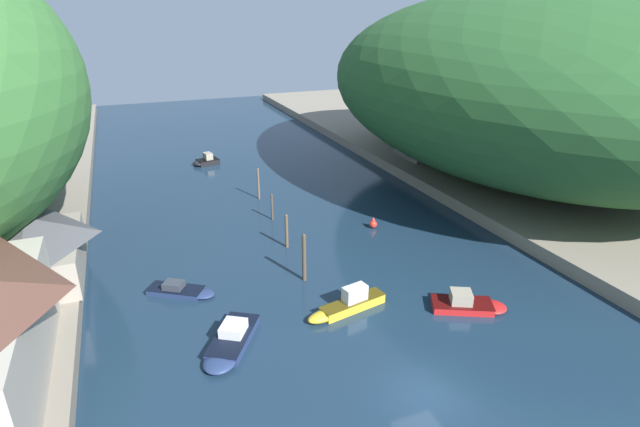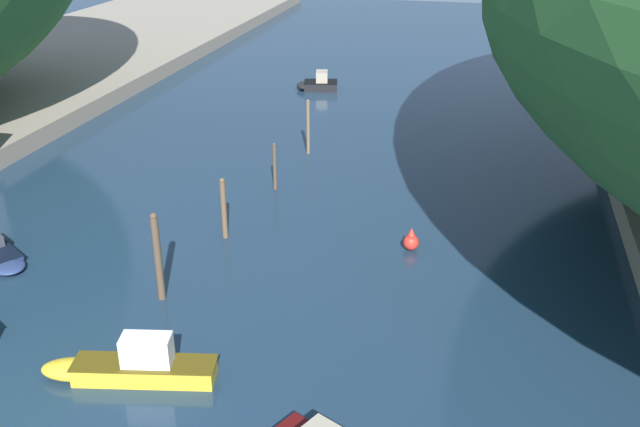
# 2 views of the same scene
# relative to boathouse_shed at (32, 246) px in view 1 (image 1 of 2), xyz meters

# --- Properties ---
(water_surface) EXTENTS (130.00, 130.00, 0.00)m
(water_surface) POSITION_rel_boathouse_shed_xyz_m (19.50, 10.93, -3.47)
(water_surface) COLOR #192D42
(water_surface) RESTS_ON ground
(right_bank) EXTENTS (22.00, 120.00, 1.17)m
(right_bank) POSITION_rel_boathouse_shed_xyz_m (47.25, 10.93, -2.89)
(right_bank) COLOR gray
(right_bank) RESTS_ON ground
(hillside_right) EXTENTS (39.19, 54.86, 19.73)m
(hillside_right) POSITION_rel_boathouse_shed_xyz_m (48.35, 6.20, 7.56)
(hillside_right) COLOR #285628
(hillside_right) RESTS_ON right_bank
(boathouse_shed) EXTENTS (6.43, 9.92, 4.44)m
(boathouse_shed) POSITION_rel_boathouse_shed_xyz_m (0.00, 0.00, 0.00)
(boathouse_shed) COLOR gray
(boathouse_shed) RESTS_ON left_bank
(right_bank_cottage) EXTENTS (6.60, 6.10, 4.93)m
(right_bank_cottage) POSITION_rel_boathouse_shed_xyz_m (42.12, 16.00, 0.25)
(right_bank_cottage) COLOR slate
(right_bank_cottage) RESTS_ON right_bank
(boat_yellow_tender) EXTENTS (4.58, 5.70, 1.18)m
(boat_yellow_tender) POSITION_rel_boathouse_shed_xyz_m (11.01, -11.35, -3.10)
(boat_yellow_tender) COLOR navy
(boat_yellow_tender) RESTS_ON water_surface
(boat_far_upstream) EXTENTS (5.16, 3.78, 1.30)m
(boat_far_upstream) POSITION_rel_boathouse_shed_xyz_m (26.63, -13.24, -3.08)
(boat_far_upstream) COLOR red
(boat_far_upstream) RESTS_ON water_surface
(boat_cabin_cruiser) EXTENTS (5.96, 2.27, 1.68)m
(boat_cabin_cruiser) POSITION_rel_boathouse_shed_xyz_m (18.94, -10.47, -2.97)
(boat_cabin_cruiser) COLOR gold
(boat_cabin_cruiser) RESTS_ON water_surface
(boat_red_skiff) EXTENTS (4.80, 3.82, 0.88)m
(boat_red_skiff) POSITION_rel_boathouse_shed_xyz_m (9.17, -4.20, -3.19)
(boat_red_skiff) COLOR navy
(boat_red_skiff) RESTS_ON water_surface
(boat_mid_channel) EXTENTS (3.55, 2.43, 1.48)m
(boat_mid_channel) POSITION_rel_boathouse_shed_xyz_m (16.13, 26.54, -3.02)
(boat_mid_channel) COLOR black
(boat_mid_channel) RESTS_ON water_surface
(mooring_post_second) EXTENTS (0.30, 0.30, 3.73)m
(mooring_post_second) POSITION_rel_boathouse_shed_xyz_m (17.80, -5.57, -1.59)
(mooring_post_second) COLOR #4C3D2D
(mooring_post_second) RESTS_ON water_surface
(mooring_post_middle) EXTENTS (0.26, 0.26, 2.97)m
(mooring_post_middle) POSITION_rel_boathouse_shed_xyz_m (18.33, 0.11, -1.98)
(mooring_post_middle) COLOR brown
(mooring_post_middle) RESTS_ON water_surface
(mooring_post_fourth) EXTENTS (0.20, 0.20, 2.61)m
(mooring_post_fourth) POSITION_rel_boathouse_shed_xyz_m (18.89, 6.18, -2.16)
(mooring_post_fourth) COLOR #4C3D2D
(mooring_post_fourth) RESTS_ON water_surface
(mooring_post_farthest) EXTENTS (0.21, 0.21, 3.36)m
(mooring_post_farthest) POSITION_rel_boathouse_shed_xyz_m (19.21, 12.03, -1.78)
(mooring_post_farthest) COLOR brown
(mooring_post_farthest) RESTS_ON water_surface
(channel_buoy_near) EXTENTS (0.71, 0.71, 1.07)m
(channel_buoy_near) POSITION_rel_boathouse_shed_xyz_m (26.86, 0.93, -3.05)
(channel_buoy_near) COLOR red
(channel_buoy_near) RESTS_ON water_surface
(person_on_quay) EXTENTS (0.30, 0.42, 1.69)m
(person_on_quay) POSITION_rel_boathouse_shed_xyz_m (1.57, -1.44, -1.33)
(person_on_quay) COLOR #282D3D
(person_on_quay) RESTS_ON left_bank
(person_by_boathouse) EXTENTS (0.34, 0.43, 1.69)m
(person_by_boathouse) POSITION_rel_boathouse_shed_xyz_m (1.06, -10.76, -1.33)
(person_by_boathouse) COLOR #282D3D
(person_by_boathouse) RESTS_ON left_bank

